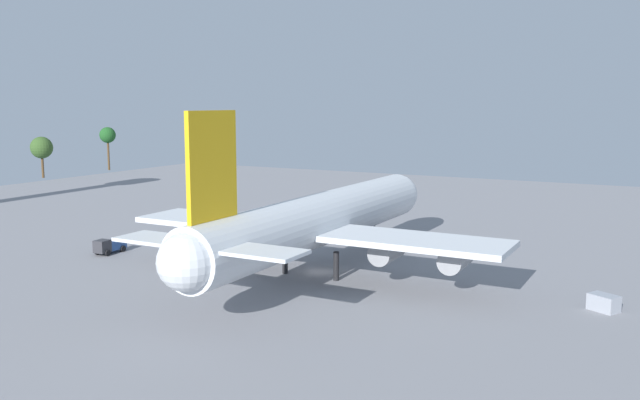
{
  "coord_description": "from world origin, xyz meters",
  "views": [
    {
      "loc": [
        -73.46,
        -39.49,
        21.43
      ],
      "look_at": [
        0.0,
        0.0,
        9.33
      ],
      "focal_mm": 37.62,
      "sensor_mm": 36.0,
      "label": 1
    }
  ],
  "objects_px": {
    "maintenance_van": "(109,246)",
    "safety_cone_nose": "(411,236)",
    "cargo_container_aft": "(604,303)",
    "cargo_airplane": "(320,220)"
  },
  "relations": [
    {
      "from": "cargo_container_aft",
      "to": "safety_cone_nose",
      "type": "xyz_separation_m",
      "value": [
        26.35,
        31.05,
        -0.53
      ]
    },
    {
      "from": "maintenance_van",
      "to": "cargo_container_aft",
      "type": "height_order",
      "value": "maintenance_van"
    },
    {
      "from": "cargo_airplane",
      "to": "cargo_container_aft",
      "type": "distance_m",
      "value": 34.12
    },
    {
      "from": "safety_cone_nose",
      "to": "maintenance_van",
      "type": "bearing_deg",
      "value": 132.22
    },
    {
      "from": "cargo_airplane",
      "to": "maintenance_van",
      "type": "height_order",
      "value": "cargo_airplane"
    },
    {
      "from": "cargo_airplane",
      "to": "maintenance_van",
      "type": "xyz_separation_m",
      "value": [
        -4.91,
        31.74,
        -5.62
      ]
    },
    {
      "from": "cargo_airplane",
      "to": "safety_cone_nose",
      "type": "xyz_separation_m",
      "value": [
        26.22,
        -2.56,
        -6.42
      ]
    },
    {
      "from": "maintenance_van",
      "to": "safety_cone_nose",
      "type": "distance_m",
      "value": 46.33
    },
    {
      "from": "maintenance_van",
      "to": "cargo_container_aft",
      "type": "xyz_separation_m",
      "value": [
        4.77,
        -65.35,
        -0.27
      ]
    },
    {
      "from": "cargo_container_aft",
      "to": "maintenance_van",
      "type": "bearing_deg",
      "value": 94.18
    }
  ]
}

